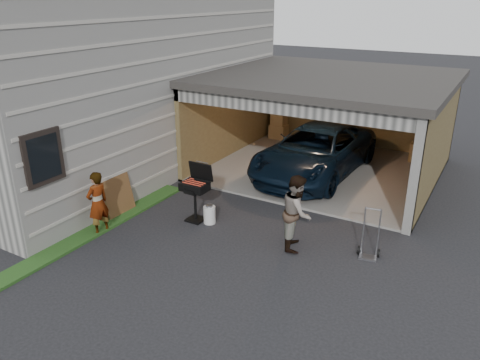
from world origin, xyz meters
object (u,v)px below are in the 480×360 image
object	(u,v)px
man	(297,212)
hand_truck	(369,248)
bbq_grill	(196,188)
plywood_panel	(119,196)
minivan	(315,153)
woman	(98,203)
propane_tank	(210,215)

from	to	relation	value
man	hand_truck	xyz separation A→B (m)	(1.46, 0.37, -0.60)
bbq_grill	plywood_panel	world-z (taller)	bbq_grill
minivan	hand_truck	world-z (taller)	minivan
woman	man	size ratio (longest dim) A/B	0.90
woman	bbq_grill	bearing A→B (deg)	143.30
minivan	bbq_grill	distance (m)	4.35
hand_truck	minivan	bearing A→B (deg)	115.54
man	propane_tank	xyz separation A→B (m)	(-2.21, 0.00, -0.60)
plywood_panel	man	bearing A→B (deg)	9.20
bbq_grill	hand_truck	size ratio (longest dim) A/B	1.27
propane_tank	plywood_panel	distance (m)	2.29
woman	propane_tank	xyz separation A→B (m)	(1.86, 1.64, -0.52)
bbq_grill	propane_tank	bearing A→B (deg)	3.11
man	hand_truck	world-z (taller)	man
bbq_grill	plywood_panel	bearing A→B (deg)	-159.07
man	plywood_panel	bearing A→B (deg)	79.88
hand_truck	man	bearing A→B (deg)	-176.09
bbq_grill	plywood_panel	size ratio (longest dim) A/B	1.41
woman	man	distance (m)	4.39
man	woman	bearing A→B (deg)	92.65
minivan	woman	world-z (taller)	woman
bbq_grill	propane_tank	world-z (taller)	bbq_grill
minivan	man	bearing A→B (deg)	-71.41
woman	propane_tank	distance (m)	2.54
minivan	plywood_panel	bearing A→B (deg)	-121.07
bbq_grill	minivan	bearing A→B (deg)	72.17
woman	hand_truck	xyz separation A→B (m)	(5.53, 2.01, -0.53)
minivan	hand_truck	xyz separation A→B (m)	(2.70, -3.75, -0.49)
minivan	man	world-z (taller)	man
minivan	hand_truck	bearing A→B (deg)	-52.37
plywood_panel	propane_tank	bearing A→B (deg)	18.14
woman	bbq_grill	world-z (taller)	woman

